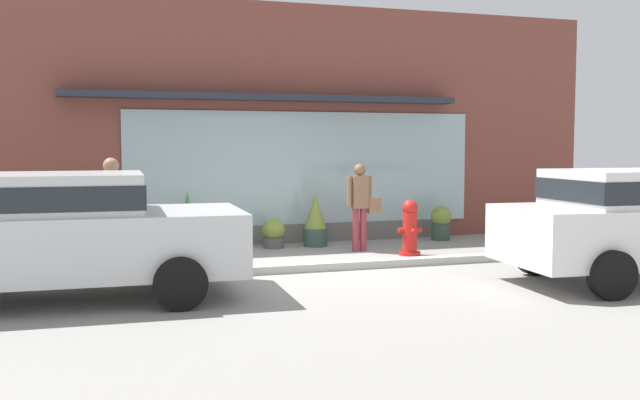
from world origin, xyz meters
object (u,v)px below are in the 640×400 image
potted_plant_corner_tall (441,222)px  parked_car_silver (51,228)px  potted_plant_window_center (188,222)px  pedestrian_passerby (112,206)px  potted_plant_low_front (4,229)px  potted_plant_trailing_edge (274,233)px  pedestrian_with_handbag (361,201)px  potted_plant_window_right (72,218)px  fire_hydrant (410,228)px  potted_plant_near_hydrant (315,221)px

potted_plant_corner_tall → parked_car_silver: bearing=-153.2°
parked_car_silver → potted_plant_window_center: bearing=62.1°
pedestrian_passerby → potted_plant_low_front: bearing=-105.8°
potted_plant_corner_tall → potted_plant_trailing_edge: (-3.47, -0.06, -0.08)m
potted_plant_window_center → potted_plant_corner_tall: (5.02, -0.08, -0.16)m
pedestrian_with_handbag → potted_plant_window_right: (-4.92, 1.08, -0.25)m
potted_plant_low_front → potted_plant_corner_tall: 8.08m
pedestrian_passerby → potted_plant_window_center: bearing=-178.5°
potted_plant_window_right → potted_plant_trailing_edge: (3.52, -0.23, -0.37)m
fire_hydrant → potted_plant_near_hydrant: 1.98m
potted_plant_trailing_edge → potted_plant_window_right: bearing=176.3°
potted_plant_near_hydrant → potted_plant_window_center: 2.37m
pedestrian_passerby → potted_plant_window_right: 2.26m
potted_plant_window_right → potted_plant_corner_tall: 7.00m
potted_plant_near_hydrant → potted_plant_window_center: potted_plant_window_center is taller
potted_plant_window_right → parked_car_silver: bearing=-92.4°
parked_car_silver → potted_plant_window_right: size_ratio=3.32×
potted_plant_low_front → potted_plant_window_right: size_ratio=0.65×
pedestrian_passerby → potted_plant_corner_tall: size_ratio=2.51×
potted_plant_low_front → potted_plant_trailing_edge: potted_plant_low_front is taller
potted_plant_window_center → potted_plant_low_front: 3.05m
pedestrian_passerby → potted_plant_window_center: pedestrian_passerby is taller
pedestrian_passerby → potted_plant_window_right: (-0.60, 2.15, -0.35)m
parked_car_silver → potted_plant_window_right: 3.79m
parked_car_silver → potted_plant_near_hydrant: 5.74m
potted_plant_near_hydrant → pedestrian_with_handbag: bearing=-55.4°
potted_plant_corner_tall → potted_plant_low_front: bearing=179.4°
potted_plant_near_hydrant → potted_plant_low_front: bearing=178.4°
pedestrian_with_handbag → potted_plant_low_front: (-6.00, 1.00, -0.41)m
potted_plant_low_front → potted_plant_corner_tall: bearing=-0.6°
potted_plant_window_center → potted_plant_corner_tall: size_ratio=1.57×
potted_plant_near_hydrant → potted_plant_window_right: size_ratio=0.73×
potted_plant_window_center → parked_car_silver: bearing=-119.9°
pedestrian_passerby → potted_plant_window_right: pedestrian_passerby is taller
pedestrian_with_handbag → potted_plant_low_front: pedestrian_with_handbag is taller
pedestrian_passerby → potted_plant_near_hydrant: bearing=152.2°
potted_plant_window_center → pedestrian_with_handbag: bearing=-18.7°
pedestrian_with_handbag → potted_plant_near_hydrant: (-0.59, 0.85, -0.42)m
potted_plant_trailing_edge → parked_car_silver: bearing=-136.0°
potted_plant_low_front → potted_plant_trailing_edge: bearing=-1.7°
pedestrian_with_handbag → pedestrian_passerby: size_ratio=0.91×
parked_car_silver → potted_plant_corner_tall: size_ratio=6.63×
potted_plant_corner_tall → potted_plant_window_right: bearing=178.6°
potted_plant_window_right → potted_plant_low_front: bearing=-175.5°
potted_plant_trailing_edge → potted_plant_low_front: bearing=178.3°
parked_car_silver → potted_plant_window_center: (2.13, 3.70, -0.38)m
potted_plant_window_center → potted_plant_window_right: 1.97m
potted_plant_near_hydrant → potted_plant_window_center: size_ratio=0.93×
fire_hydrant → potted_plant_trailing_edge: bearing=142.8°
pedestrian_passerby → potted_plant_near_hydrant: (3.73, 1.92, -0.53)m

